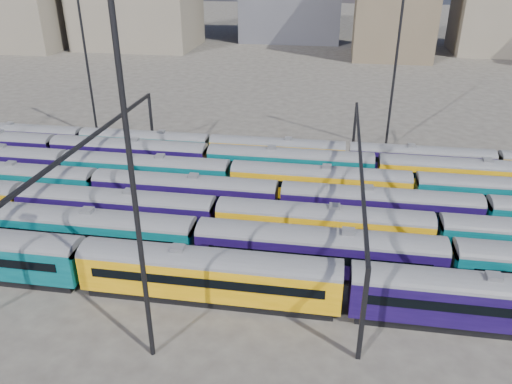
# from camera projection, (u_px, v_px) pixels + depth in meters

# --- Properties ---
(ground) EXTENTS (500.00, 500.00, 0.00)m
(ground) POSITION_uv_depth(u_px,v_px,m) (263.00, 217.00, 55.76)
(ground) COLOR #3E3934
(ground) RESTS_ON ground
(rake_0) EXTENTS (134.89, 3.29, 5.55)m
(rake_0) POSITION_uv_depth(u_px,v_px,m) (346.00, 283.00, 39.89)
(rake_0) COLOR black
(rake_0) RESTS_ON ground
(rake_1) EXTENTS (112.57, 3.29, 5.56)m
(rake_1) POSITION_uv_depth(u_px,v_px,m) (318.00, 247.00, 44.68)
(rake_1) COLOR black
(rake_1) RESTS_ON ground
(rake_2) EXTENTS (129.08, 3.15, 5.31)m
(rake_2) POSITION_uv_depth(u_px,v_px,m) (216.00, 213.00, 50.70)
(rake_2) COLOR black
(rake_2) RESTS_ON ground
(rake_3) EXTENTS (127.14, 3.10, 5.22)m
(rake_3) POSITION_uv_depth(u_px,v_px,m) (279.00, 196.00, 54.31)
(rake_3) COLOR black
(rake_3) RESTS_ON ground
(rake_4) EXTENTS (105.69, 3.10, 5.22)m
(rake_4) POSITION_uv_depth(u_px,v_px,m) (320.00, 180.00, 58.15)
(rake_4) COLOR black
(rake_4) RESTS_ON ground
(rake_5) EXTENTS (106.49, 3.12, 5.26)m
(rake_5) POSITION_uv_depth(u_px,v_px,m) (290.00, 162.00, 63.15)
(rake_5) COLOR black
(rake_5) RESTS_ON ground
(rake_6) EXTENTS (113.14, 2.76, 4.64)m
(rake_6) POSITION_uv_depth(u_px,v_px,m) (209.00, 145.00, 69.42)
(rake_6) COLOR black
(rake_6) RESTS_ON ground
(gantry_1) EXTENTS (0.35, 40.35, 8.03)m
(gantry_1) POSITION_uv_depth(u_px,v_px,m) (87.00, 150.00, 55.66)
(gantry_1) COLOR black
(gantry_1) RESTS_ON ground
(gantry_2) EXTENTS (0.35, 40.35, 8.03)m
(gantry_2) POSITION_uv_depth(u_px,v_px,m) (360.00, 167.00, 51.35)
(gantry_2) COLOR black
(gantry_2) RESTS_ON ground
(mast_1) EXTENTS (1.40, 0.50, 25.60)m
(mast_1) POSITION_uv_depth(u_px,v_px,m) (85.00, 47.00, 73.47)
(mast_1) COLOR black
(mast_1) RESTS_ON ground
(mast_2) EXTENTS (1.40, 0.50, 25.60)m
(mast_2) POSITION_uv_depth(u_px,v_px,m) (133.00, 183.00, 30.84)
(mast_2) COLOR black
(mast_2) RESTS_ON ground
(mast_3) EXTENTS (1.40, 0.50, 25.60)m
(mast_3) POSITION_uv_depth(u_px,v_px,m) (397.00, 54.00, 68.78)
(mast_3) COLOR black
(mast_3) RESTS_ON ground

